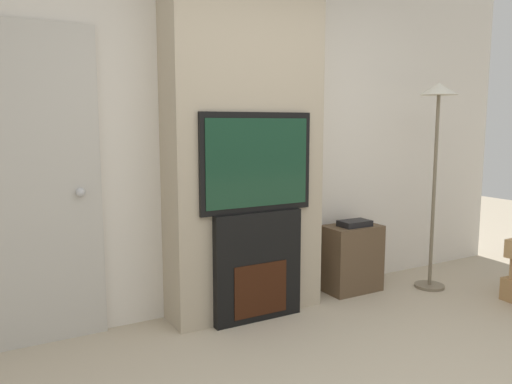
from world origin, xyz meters
The scene contains 7 objects.
wall_back centered at (0.00, 2.03, 1.35)m, with size 6.00×0.06×2.70m.
chimney_breast centered at (0.00, 1.82, 1.35)m, with size 1.19×0.35×2.70m.
fireplace centered at (0.00, 1.65, 0.40)m, with size 0.70×0.15×0.81m.
television centered at (0.00, 1.64, 1.16)m, with size 0.89×0.07×0.71m.
floor_lamp centered at (1.68, 1.51, 1.41)m, with size 0.31×0.31×1.78m.
media_stand centered at (1.03, 1.79, 0.29)m, with size 0.48×0.30×0.62m.
entry_door centered at (-1.48, 1.97, 1.03)m, with size 0.94×0.09×2.07m.
Camera 1 is at (-1.74, -1.44, 1.44)m, focal length 35.00 mm.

